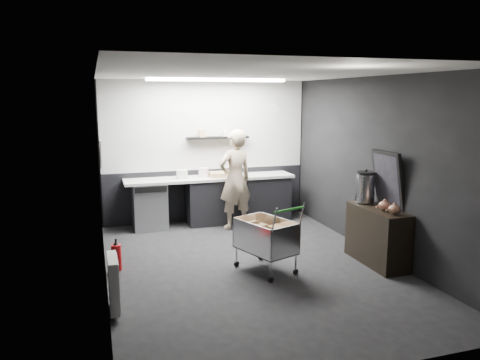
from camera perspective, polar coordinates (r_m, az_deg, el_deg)
name	(u,v)px	position (r m, az deg, el deg)	size (l,w,h in m)	color
floor	(252,266)	(6.81, 1.42, -10.47)	(5.50, 5.50, 0.00)	black
ceiling	(252,73)	(6.38, 1.53, 12.85)	(5.50, 5.50, 0.00)	white
wall_back	(206,151)	(9.08, -4.15, 3.52)	(5.50, 5.50, 0.00)	black
wall_front	(359,225)	(4.02, 14.32, -5.39)	(5.50, 5.50, 0.00)	black
wall_left	(101,181)	(6.12, -16.54, -0.15)	(5.50, 5.50, 0.00)	black
wall_right	(377,167)	(7.35, 16.41, 1.54)	(5.50, 5.50, 0.00)	black
kitchen_wall_panel	(206,125)	(9.01, -4.16, 6.67)	(3.95, 0.02, 1.70)	#B9B9B4
dado_panel	(207,194)	(9.20, -4.05, -1.76)	(3.95, 0.02, 1.00)	black
floating_shelf	(218,138)	(8.97, -2.73, 5.19)	(1.20, 0.22, 0.04)	black
wall_clock	(275,109)	(9.41, 4.25, 8.65)	(0.20, 0.20, 0.03)	silver
poster	(100,153)	(7.38, -16.66, 3.13)	(0.02, 0.30, 0.40)	silver
poster_red_band	(100,149)	(7.37, -16.65, 3.67)	(0.01, 0.22, 0.10)	red
radiator	(113,283)	(5.53, -15.18, -12.01)	(0.10, 0.50, 0.60)	silver
ceiling_strip	(217,80)	(8.15, -2.78, 12.07)	(2.40, 0.20, 0.04)	white
prep_counter	(218,199)	(8.94, -2.74, -2.37)	(3.20, 0.61, 0.90)	black
person	(235,179)	(8.49, -0.58, 0.07)	(0.66, 0.44, 1.82)	beige
shopping_cart	(265,238)	(6.51, 3.12, -7.12)	(0.82, 1.07, 0.98)	silver
sideboard	(377,228)	(7.08, 16.37, -5.60)	(0.47, 1.09, 1.64)	black
fire_extinguisher	(116,256)	(6.78, -14.83, -8.98)	(0.14, 0.14, 0.45)	#AA0B0F
cardboard_box	(221,174)	(8.82, -2.27, 0.68)	(0.44, 0.33, 0.09)	tan
pink_tub	(203,173)	(8.78, -4.48, 0.92)	(0.18, 0.18, 0.18)	silver
white_container	(182,174)	(8.65, -7.10, 0.68)	(0.19, 0.14, 0.16)	silver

